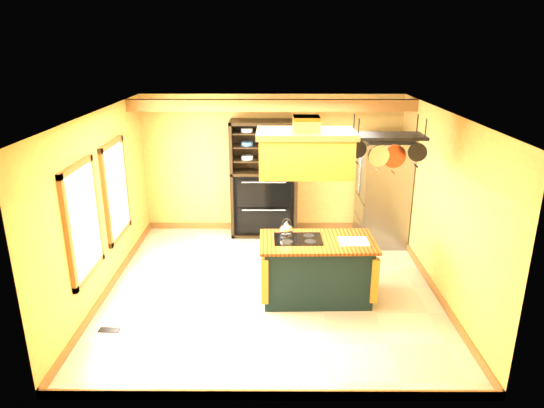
{
  "coord_description": "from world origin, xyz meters",
  "views": [
    {
      "loc": [
        0.03,
        -6.73,
        3.66
      ],
      "look_at": [
        0.01,
        0.3,
        1.27
      ],
      "focal_mm": 32.0,
      "sensor_mm": 36.0,
      "label": 1
    }
  ],
  "objects_px": {
    "hutch": "(264,191)",
    "kitchen_island": "(316,269)",
    "refrigerator": "(382,193)",
    "range_hood": "(306,151)",
    "pot_rack": "(388,143)"
  },
  "relations": [
    {
      "from": "hutch",
      "to": "range_hood",
      "type": "bearing_deg",
      "value": -76.35
    },
    {
      "from": "pot_rack",
      "to": "hutch",
      "type": "bearing_deg",
      "value": 124.07
    },
    {
      "from": "kitchen_island",
      "to": "range_hood",
      "type": "distance_m",
      "value": 1.77
    },
    {
      "from": "refrigerator",
      "to": "hutch",
      "type": "bearing_deg",
      "value": 170.85
    },
    {
      "from": "hutch",
      "to": "kitchen_island",
      "type": "bearing_deg",
      "value": -72.22
    },
    {
      "from": "refrigerator",
      "to": "hutch",
      "type": "height_order",
      "value": "hutch"
    },
    {
      "from": "pot_rack",
      "to": "refrigerator",
      "type": "bearing_deg",
      "value": 77.42
    },
    {
      "from": "range_hood",
      "to": "pot_rack",
      "type": "distance_m",
      "value": 1.11
    },
    {
      "from": "kitchen_island",
      "to": "hutch",
      "type": "xyz_separation_m",
      "value": [
        -0.82,
        2.55,
        0.4
      ]
    },
    {
      "from": "range_hood",
      "to": "kitchen_island",
      "type": "bearing_deg",
      "value": 0.23
    },
    {
      "from": "range_hood",
      "to": "refrigerator",
      "type": "xyz_separation_m",
      "value": [
        1.59,
        2.19,
        -1.28
      ]
    },
    {
      "from": "refrigerator",
      "to": "kitchen_island",
      "type": "bearing_deg",
      "value": -122.46
    },
    {
      "from": "kitchen_island",
      "to": "pot_rack",
      "type": "distance_m",
      "value": 2.08
    },
    {
      "from": "range_hood",
      "to": "pot_rack",
      "type": "bearing_deg",
      "value": 0.14
    },
    {
      "from": "kitchen_island",
      "to": "refrigerator",
      "type": "relative_size",
      "value": 0.86
    }
  ]
}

